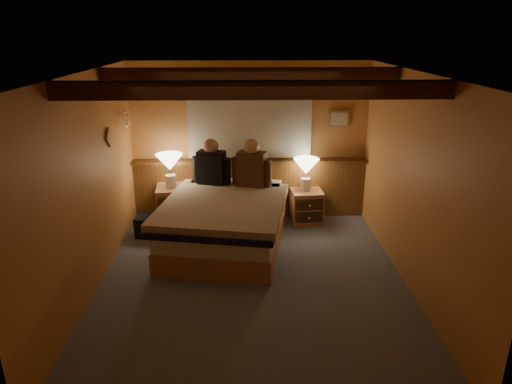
{
  "coord_description": "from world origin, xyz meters",
  "views": [
    {
      "loc": [
        -0.09,
        -4.75,
        2.82
      ],
      "look_at": [
        0.05,
        0.4,
        0.98
      ],
      "focal_mm": 32.0,
      "sensor_mm": 36.0,
      "label": 1
    }
  ],
  "objects_px": {
    "nightstand_left": "(176,206)",
    "person_right": "(252,167)",
    "lamp_left": "(170,164)",
    "person_left": "(211,165)",
    "nightstand_right": "(306,206)",
    "lamp_right": "(306,168)",
    "duffel_bag": "(154,226)",
    "bed": "(225,222)"
  },
  "relations": [
    {
      "from": "nightstand_left",
      "to": "person_right",
      "type": "distance_m",
      "value": 1.34
    },
    {
      "from": "lamp_left",
      "to": "person_left",
      "type": "height_order",
      "value": "person_left"
    },
    {
      "from": "nightstand_right",
      "to": "person_right",
      "type": "distance_m",
      "value": 1.13
    },
    {
      "from": "lamp_right",
      "to": "duffel_bag",
      "type": "relative_size",
      "value": 0.94
    },
    {
      "from": "person_right",
      "to": "person_left",
      "type": "bearing_deg",
      "value": -173.05
    },
    {
      "from": "bed",
      "to": "nightstand_left",
      "type": "distance_m",
      "value": 1.11
    },
    {
      "from": "bed",
      "to": "lamp_left",
      "type": "bearing_deg",
      "value": 147.78
    },
    {
      "from": "lamp_left",
      "to": "lamp_right",
      "type": "relative_size",
      "value": 1.03
    },
    {
      "from": "nightstand_left",
      "to": "duffel_bag",
      "type": "xyz_separation_m",
      "value": [
        -0.26,
        -0.42,
        -0.15
      ]
    },
    {
      "from": "person_right",
      "to": "duffel_bag",
      "type": "bearing_deg",
      "value": -153.19
    },
    {
      "from": "bed",
      "to": "nightstand_left",
      "type": "relative_size",
      "value": 3.72
    },
    {
      "from": "bed",
      "to": "nightstand_right",
      "type": "relative_size",
      "value": 4.42
    },
    {
      "from": "bed",
      "to": "duffel_bag",
      "type": "xyz_separation_m",
      "value": [
        -1.04,
        0.36,
        -0.2
      ]
    },
    {
      "from": "lamp_left",
      "to": "person_left",
      "type": "xyz_separation_m",
      "value": [
        0.61,
        -0.05,
        -0.0
      ]
    },
    {
      "from": "nightstand_right",
      "to": "lamp_right",
      "type": "relative_size",
      "value": 1.01
    },
    {
      "from": "bed",
      "to": "lamp_left",
      "type": "relative_size",
      "value": 4.35
    },
    {
      "from": "nightstand_left",
      "to": "person_left",
      "type": "relative_size",
      "value": 0.86
    },
    {
      "from": "bed",
      "to": "person_left",
      "type": "relative_size",
      "value": 3.21
    },
    {
      "from": "nightstand_left",
      "to": "nightstand_right",
      "type": "bearing_deg",
      "value": -4.75
    },
    {
      "from": "lamp_right",
      "to": "duffel_bag",
      "type": "bearing_deg",
      "value": -167.64
    },
    {
      "from": "nightstand_left",
      "to": "nightstand_right",
      "type": "xyz_separation_m",
      "value": [
        1.99,
        0.04,
        -0.05
      ]
    },
    {
      "from": "nightstand_left",
      "to": "lamp_right",
      "type": "xyz_separation_m",
      "value": [
        1.97,
        0.07,
        0.56
      ]
    },
    {
      "from": "person_left",
      "to": "lamp_left",
      "type": "bearing_deg",
      "value": -169.93
    },
    {
      "from": "person_right",
      "to": "duffel_bag",
      "type": "xyz_separation_m",
      "value": [
        -1.42,
        -0.23,
        -0.81
      ]
    },
    {
      "from": "nightstand_right",
      "to": "duffel_bag",
      "type": "xyz_separation_m",
      "value": [
        -2.26,
        -0.46,
        -0.1
      ]
    },
    {
      "from": "lamp_left",
      "to": "duffel_bag",
      "type": "height_order",
      "value": "lamp_left"
    },
    {
      "from": "lamp_left",
      "to": "bed",
      "type": "bearing_deg",
      "value": -42.22
    },
    {
      "from": "nightstand_left",
      "to": "nightstand_right",
      "type": "distance_m",
      "value": 2.0
    },
    {
      "from": "lamp_right",
      "to": "person_right",
      "type": "xyz_separation_m",
      "value": [
        -0.82,
        -0.26,
        0.11
      ]
    },
    {
      "from": "nightstand_left",
      "to": "lamp_right",
      "type": "relative_size",
      "value": 1.2
    },
    {
      "from": "nightstand_left",
      "to": "person_right",
      "type": "height_order",
      "value": "person_right"
    },
    {
      "from": "lamp_right",
      "to": "nightstand_right",
      "type": "bearing_deg",
      "value": -50.81
    },
    {
      "from": "person_right",
      "to": "bed",
      "type": "bearing_deg",
      "value": -104.7
    },
    {
      "from": "bed",
      "to": "duffel_bag",
      "type": "height_order",
      "value": "bed"
    },
    {
      "from": "nightstand_right",
      "to": "lamp_right",
      "type": "height_order",
      "value": "lamp_right"
    },
    {
      "from": "duffel_bag",
      "to": "nightstand_right",
      "type": "bearing_deg",
      "value": 20.26
    },
    {
      "from": "duffel_bag",
      "to": "bed",
      "type": "bearing_deg",
      "value": -10.22
    },
    {
      "from": "nightstand_left",
      "to": "duffel_bag",
      "type": "height_order",
      "value": "nightstand_left"
    },
    {
      "from": "bed",
      "to": "nightstand_right",
      "type": "distance_m",
      "value": 1.47
    },
    {
      "from": "duffel_bag",
      "to": "lamp_right",
      "type": "bearing_deg",
      "value": 21.02
    },
    {
      "from": "nightstand_right",
      "to": "bed",
      "type": "bearing_deg",
      "value": -150.43
    },
    {
      "from": "nightstand_left",
      "to": "nightstand_right",
      "type": "height_order",
      "value": "nightstand_left"
    }
  ]
}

